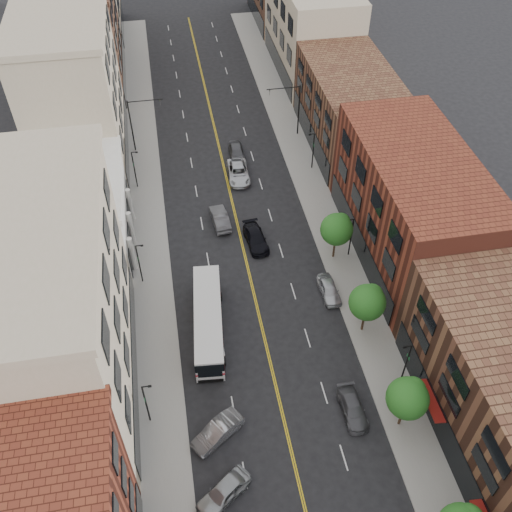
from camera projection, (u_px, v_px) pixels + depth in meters
ground at (301, 491)px, 43.43m from camera, size 220.00×220.00×0.00m
sidewalk_left at (148, 212)px, 66.53m from camera, size 4.00×110.00×0.15m
sidewalk_right at (314, 193)px, 69.05m from camera, size 4.00×110.00×0.15m
bldg_l_tanoffice at (54, 317)px, 44.00m from camera, size 10.00×22.00×18.00m
bldg_l_white at (78, 216)px, 60.08m from camera, size 10.00×14.00×8.00m
bldg_l_far_a at (74, 93)px, 68.41m from camera, size 10.00×20.00×18.00m
bldg_l_far_b at (83, 35)px, 83.42m from camera, size 10.00×20.00×15.00m
bldg_r_mid at (411, 206)px, 58.09m from camera, size 10.00×22.00×12.00m
bldg_r_far_a at (350, 109)px, 73.44m from camera, size 10.00×20.00×10.00m
bldg_r_far_b at (311, 27)px, 86.67m from camera, size 10.00×22.00×14.00m
tree_r_1 at (408, 397)px, 44.55m from camera, size 3.40×3.40×5.59m
tree_r_2 at (368, 301)px, 51.52m from camera, size 3.40×3.40×5.59m
tree_r_3 at (337, 228)px, 58.50m from camera, size 3.40×3.40×5.59m
lamp_l_1 at (146, 402)px, 45.53m from camera, size 0.81×0.55×5.05m
lamp_l_2 at (139, 262)px, 56.69m from camera, size 0.81×0.55×5.05m
lamp_l_3 at (135, 168)px, 67.85m from camera, size 0.81×0.55×5.05m
lamp_r_1 at (406, 361)px, 48.30m from camera, size 0.81×0.55×5.05m
lamp_r_2 at (351, 235)px, 59.46m from camera, size 0.81×0.55×5.05m
lamp_r_3 at (313, 149)px, 70.62m from camera, size 0.81×0.55×5.05m
signal_mast_left at (136, 119)px, 72.33m from camera, size 4.49×0.18×7.20m
signal_mast_right at (294, 105)px, 74.93m from camera, size 4.49×0.18×7.20m
city_bus at (208, 320)px, 53.05m from camera, size 3.62×11.81×2.99m
car_angle_a at (224, 492)px, 42.60m from camera, size 4.85×4.21×1.58m
car_angle_b at (218, 431)px, 46.11m from camera, size 4.73×3.95×1.53m
car_parked_mid at (353, 408)px, 47.71m from camera, size 1.88×4.48×1.29m
car_parked_far at (329, 290)px, 57.07m from camera, size 1.83×4.26×1.43m
car_lane_behind at (220, 218)px, 64.67m from camera, size 2.09×4.93×1.58m
car_lane_a at (256, 239)px, 62.36m from camera, size 2.53×5.24×1.47m
car_lane_b at (238, 172)px, 70.83m from camera, size 2.89×5.79×1.58m
car_lane_c at (237, 152)px, 73.85m from camera, size 2.08×4.80×1.61m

